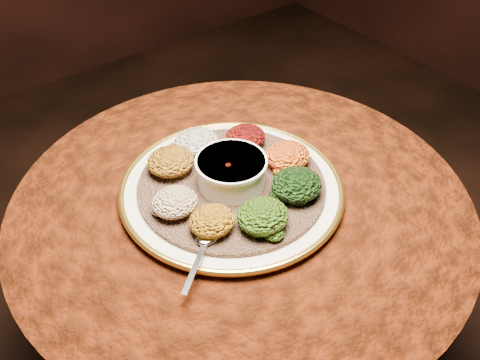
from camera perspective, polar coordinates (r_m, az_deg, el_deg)
table at (r=1.24m, az=0.09°, el=-8.11°), size 0.96×0.96×0.73m
platter at (r=1.12m, az=-0.91°, el=-0.96°), size 0.47×0.47×0.02m
injera at (r=1.11m, az=-0.91°, el=-0.54°), size 0.43×0.43×0.01m
stew_bowl at (r=1.08m, az=-0.93°, el=1.06°), size 0.15×0.15×0.06m
spoon at (r=0.98m, az=-3.68°, el=-6.63°), size 0.13×0.10×0.01m
portion_ayib at (r=1.18m, az=-4.68°, el=4.04°), size 0.10×0.10×0.05m
portion_kitfo at (r=1.20m, az=0.58°, el=4.60°), size 0.09×0.09×0.04m
portion_tikil at (r=1.15m, az=5.10°, el=2.60°), size 0.10×0.09×0.05m
portion_gomen at (r=1.07m, az=6.07°, el=-0.47°), size 0.10×0.10×0.05m
portion_mixveg at (r=1.00m, az=2.43°, el=-3.86°), size 0.10×0.10×0.05m
portion_kik at (r=1.00m, az=-3.01°, el=-4.36°), size 0.09×0.08×0.04m
portion_timatim at (r=1.04m, az=-6.97°, el=-2.35°), size 0.09×0.09×0.04m
portion_shiro at (r=1.13m, az=-7.39°, el=1.98°), size 0.10×0.10×0.05m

